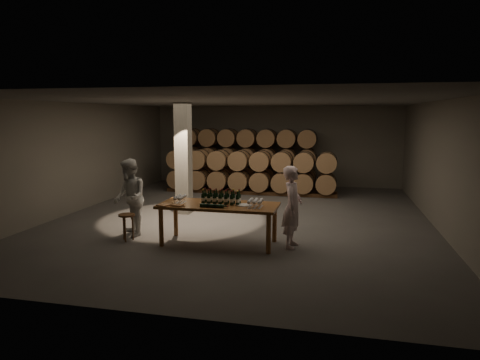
% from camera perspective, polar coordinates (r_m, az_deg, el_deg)
% --- Properties ---
extents(room, '(12.00, 12.00, 12.00)m').
position_cam_1_polar(room, '(12.39, -7.54, 2.85)').
color(room, '#4D4B48').
rests_on(room, ground).
extents(tasting_table, '(2.60, 1.10, 0.90)m').
position_cam_1_polar(tasting_table, '(9.42, -2.87, -3.85)').
color(tasting_table, brown).
rests_on(tasting_table, ground).
extents(barrel_stack_back, '(5.48, 0.95, 2.31)m').
position_cam_1_polar(barrel_stack_back, '(16.99, 1.04, 3.09)').
color(barrel_stack_back, '#54321C').
rests_on(barrel_stack_back, ground).
extents(barrel_stack_front, '(6.26, 0.95, 1.57)m').
position_cam_1_polar(barrel_stack_front, '(15.59, 1.38, 1.23)').
color(barrel_stack_front, '#54321C').
rests_on(barrel_stack_front, ground).
extents(bottle_cluster, '(0.86, 0.23, 0.33)m').
position_cam_1_polar(bottle_cluster, '(9.41, -2.55, -2.49)').
color(bottle_cluster, black).
rests_on(bottle_cluster, tasting_table).
extents(lying_bottles, '(0.61, 0.08, 0.08)m').
position_cam_1_polar(lying_bottles, '(9.05, -3.70, -3.45)').
color(lying_bottles, black).
rests_on(lying_bottles, tasting_table).
extents(glass_cluster_left, '(0.19, 0.41, 0.17)m').
position_cam_1_polar(glass_cluster_left, '(9.59, -8.02, -2.32)').
color(glass_cluster_left, silver).
rests_on(glass_cluster_left, tasting_table).
extents(glass_cluster_right, '(0.30, 0.41, 0.17)m').
position_cam_1_polar(glass_cluster_right, '(9.09, 2.08, -2.85)').
color(glass_cluster_right, silver).
rests_on(glass_cluster_right, tasting_table).
extents(plate, '(0.31, 0.31, 0.02)m').
position_cam_1_polar(plate, '(9.25, 0.51, -3.36)').
color(plate, silver).
rests_on(plate, tasting_table).
extents(notebook_near, '(0.26, 0.22, 0.03)m').
position_cam_1_polar(notebook_near, '(9.30, -8.33, -3.34)').
color(notebook_near, '#996337').
rests_on(notebook_near, tasting_table).
extents(notebook_corner, '(0.32, 0.37, 0.03)m').
position_cam_1_polar(notebook_corner, '(9.41, -9.98, -3.26)').
color(notebook_corner, '#996337').
rests_on(notebook_corner, tasting_table).
extents(pen, '(0.13, 0.03, 0.01)m').
position_cam_1_polar(pen, '(9.19, -7.74, -3.54)').
color(pen, black).
rests_on(pen, tasting_table).
extents(stool, '(0.37, 0.37, 0.61)m').
position_cam_1_polar(stool, '(10.06, -14.85, -5.05)').
color(stool, '#54321C').
rests_on(stool, ground).
extents(person_man, '(0.47, 0.68, 1.77)m').
position_cam_1_polar(person_man, '(9.24, 7.00, -3.59)').
color(person_man, '#F5D5D9').
rests_on(person_man, ground).
extents(person_woman, '(1.10, 1.13, 1.83)m').
position_cam_1_polar(person_woman, '(10.38, -14.49, -2.29)').
color(person_woman, silver).
rests_on(person_woman, ground).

